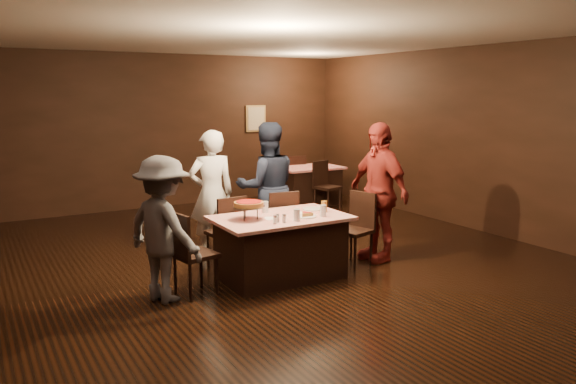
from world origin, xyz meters
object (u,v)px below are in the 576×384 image
at_px(diner_white_jacket, 212,194).
at_px(chair_far_right, 279,224).
at_px(glass_front_right, 323,211).
at_px(chair_back_far, 293,177).
at_px(chair_back_near, 328,186).
at_px(chair_end_left, 195,253).
at_px(back_table, 308,186).
at_px(chair_end_right, 353,229).
at_px(pizza_stand, 249,204).
at_px(glass_back, 265,207).
at_px(glass_front_left, 297,215).
at_px(diner_grey_knit, 163,229).
at_px(main_table, 281,247).
at_px(plate_empty, 312,209).
at_px(diner_navy_hoodie, 267,187).
at_px(diner_red_shirt, 378,192).
at_px(glass_amber, 324,207).
at_px(chair_far_left, 225,231).

bearing_deg(diner_white_jacket, chair_far_right, 150.30).
bearing_deg(glass_front_right, chair_back_far, 63.43).
xyz_separation_m(chair_back_near, glass_front_right, (-2.29, -3.29, 0.37)).
bearing_deg(chair_end_left, back_table, -55.32).
bearing_deg(chair_back_near, chair_end_right, -132.71).
bearing_deg(pizza_stand, glass_back, 35.54).
relative_size(back_table, glass_back, 9.29).
xyz_separation_m(chair_far_right, diner_white_jacket, (-0.76, 0.55, 0.40)).
relative_size(pizza_stand, glass_front_left, 2.71).
bearing_deg(diner_grey_knit, main_table, -112.70).
height_order(plate_empty, glass_back, glass_back).
xyz_separation_m(chair_end_right, chair_back_far, (1.64, 4.34, 0.00)).
xyz_separation_m(back_table, plate_empty, (-2.19, -3.59, 0.39)).
relative_size(diner_grey_knit, plate_empty, 6.37).
distance_m(chair_far_right, plate_empty, 0.69).
xyz_separation_m(chair_far_right, diner_navy_hoodie, (0.04, 0.42, 0.45)).
relative_size(main_table, chair_end_left, 1.68).
bearing_deg(back_table, diner_white_jacket, -141.84).
height_order(chair_far_right, diner_navy_hoodie, diner_navy_hoodie).
bearing_deg(chair_end_left, chair_back_far, -51.07).
relative_size(back_table, glass_front_left, 9.29).
height_order(back_table, chair_back_near, chair_back_near).
relative_size(chair_end_right, chair_back_near, 1.00).
bearing_deg(glass_front_left, main_table, 99.46).
relative_size(diner_white_jacket, diner_navy_hoodie, 0.95).
xyz_separation_m(main_table, glass_front_right, (0.45, -0.25, 0.46)).
bearing_deg(diner_navy_hoodie, diner_red_shirt, 147.51).
bearing_deg(diner_red_shirt, glass_front_right, -76.37).
relative_size(chair_back_far, diner_grey_knit, 0.60).
height_order(diner_red_shirt, glass_amber, diner_red_shirt).
xyz_separation_m(chair_end_right, glass_amber, (-0.50, -0.05, 0.37)).
height_order(diner_navy_hoodie, plate_empty, diner_navy_hoodie).
relative_size(chair_end_left, diner_navy_hoodie, 0.52).
relative_size(chair_far_right, pizza_stand, 2.50).
xyz_separation_m(main_table, plate_empty, (0.55, 0.15, 0.39)).
xyz_separation_m(main_table, chair_end_right, (1.10, 0.00, 0.09)).
height_order(chair_end_left, glass_front_right, chair_end_left).
distance_m(back_table, glass_front_right, 4.62).
distance_m(chair_end_left, diner_white_jacket, 1.55).
bearing_deg(chair_back_far, chair_end_left, 56.43).
xyz_separation_m(glass_front_left, glass_amber, (0.55, 0.25, 0.00)).
bearing_deg(diner_navy_hoodie, chair_far_right, 98.86).
relative_size(diner_red_shirt, glass_front_left, 13.35).
height_order(diner_red_shirt, glass_back, diner_red_shirt).
bearing_deg(chair_far_left, diner_grey_knit, 30.65).
xyz_separation_m(chair_back_far, glass_back, (-2.79, -4.04, 0.37)).
bearing_deg(chair_end_right, chair_back_near, 137.09).
distance_m(chair_back_far, diner_grey_knit, 6.07).
bearing_deg(main_table, glass_amber, -4.76).
distance_m(diner_white_jacket, glass_back, 1.05).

